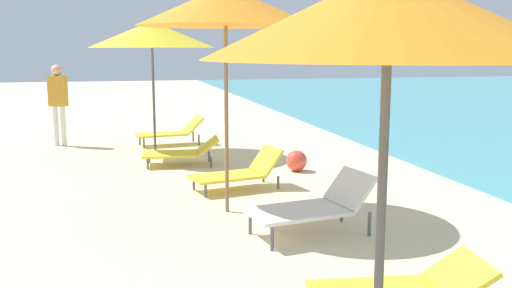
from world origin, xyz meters
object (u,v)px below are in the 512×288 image
umbrella_second (389,15)px  lounger_farthest_inland (182,152)px  person_walking_mid (58,97)px  lounger_third_shoreside (239,172)px  umbrella_farthest (152,35)px  umbrella_third (225,6)px  beach_ball (296,161)px  lounger_farthest_shoreside (171,132)px  lounger_third_inland (313,205)px

umbrella_second → lounger_farthest_inland: (-0.19, 7.66, -2.00)m
umbrella_second → person_walking_mid: (-2.53, 10.39, -1.18)m
lounger_third_shoreside → lounger_farthest_inland: 2.10m
umbrella_second → umbrella_farthest: umbrella_farthest is taller
umbrella_third → beach_ball: 3.63m
lounger_farthest_shoreside → person_walking_mid: bearing=-19.0°
person_walking_mid → lounger_farthest_shoreside: bearing=-80.2°
umbrella_third → person_walking_mid: 6.60m
lounger_third_inland → beach_ball: 3.42m
lounger_farthest_inland → beach_ball: lounger_farthest_inland is taller
umbrella_second → lounger_farthest_shoreside: umbrella_second is taller
lounger_farthest_inland → lounger_farthest_shoreside: bearing=-84.9°
umbrella_farthest → lounger_farthest_shoreside: 2.35m
beach_ball → person_walking_mid: bearing=138.6°
umbrella_second → lounger_farthest_shoreside: (-0.17, 9.94, -1.96)m
umbrella_second → person_walking_mid: umbrella_second is taller
umbrella_second → beach_ball: (1.67, 6.68, -2.07)m
umbrella_second → beach_ball: bearing=76.0°
lounger_farthest_inland → umbrella_second: bearing=97.0°
umbrella_third → lounger_third_shoreside: (0.39, 1.14, -2.34)m
person_walking_mid → umbrella_third: bearing=-135.8°
person_walking_mid → umbrella_second: bearing=-145.8°
lounger_third_shoreside → beach_ball: bearing=-153.1°
umbrella_second → lounger_farthest_shoreside: bearing=91.0°
umbrella_farthest → person_walking_mid: umbrella_farthest is taller
umbrella_second → lounger_third_inland: umbrella_second is taller
umbrella_second → lounger_third_shoreside: size_ratio=1.75×
lounger_third_inland → beach_ball: lounger_third_inland is taller
lounger_third_inland → person_walking_mid: person_walking_mid is taller
lounger_third_shoreside → lounger_third_inland: size_ratio=0.97×
lounger_third_inland → person_walking_mid: (-3.35, 7.02, 0.73)m
lounger_third_inland → lounger_farthest_shoreside: bearing=-91.3°
lounger_third_inland → umbrella_farthest: size_ratio=0.56×
lounger_third_inland → umbrella_farthest: umbrella_farthest is taller
lounger_third_inland → lounger_farthest_inland: 4.41m
umbrella_second → lounger_third_shoreside: umbrella_second is taller
umbrella_farthest → umbrella_third: bearing=-81.7°
lounger_farthest_inland → umbrella_third: bearing=99.8°
umbrella_farthest → lounger_farthest_shoreside: size_ratio=1.79×
lounger_third_shoreside → lounger_farthest_shoreside: 4.33m
lounger_third_shoreside → person_walking_mid: bearing=-70.6°
umbrella_farthest → person_walking_mid: (-1.94, 1.48, -1.29)m
umbrella_farthest → lounger_farthest_shoreside: umbrella_farthest is taller
umbrella_second → umbrella_third: umbrella_third is taller
person_walking_mid → beach_ball: person_walking_mid is taller
lounger_third_shoreside → lounger_farthest_shoreside: bearing=-94.7°
lounger_farthest_shoreside → person_walking_mid: (-2.36, 0.45, 0.78)m
umbrella_third → beach_ball: size_ratio=8.01×
umbrella_third → lounger_third_shoreside: 2.63m
lounger_farthest_shoreside → umbrella_farthest: bearing=59.6°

